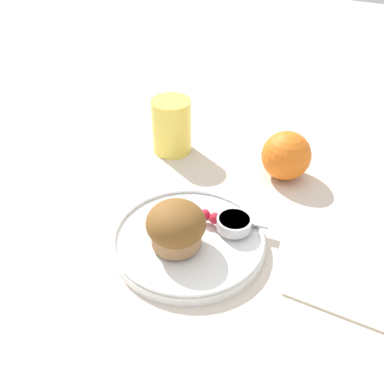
{
  "coord_description": "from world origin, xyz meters",
  "views": [
    {
      "loc": [
        0.22,
        -0.41,
        0.44
      ],
      "look_at": [
        -0.0,
        0.03,
        0.06
      ],
      "focal_mm": 40.0,
      "sensor_mm": 36.0,
      "label": 1
    }
  ],
  "objects_px": {
    "orange_fruit": "(286,156)",
    "juice_glass": "(172,126)",
    "muffin": "(176,226)",
    "butter_knife": "(218,213)"
  },
  "relations": [
    {
      "from": "muffin",
      "to": "butter_knife",
      "type": "distance_m",
      "value": 0.09
    },
    {
      "from": "muffin",
      "to": "juice_glass",
      "type": "bearing_deg",
      "value": 120.73
    },
    {
      "from": "muffin",
      "to": "orange_fruit",
      "type": "height_order",
      "value": "same"
    },
    {
      "from": "butter_knife",
      "to": "orange_fruit",
      "type": "height_order",
      "value": "orange_fruit"
    },
    {
      "from": "butter_knife",
      "to": "juice_glass",
      "type": "relative_size",
      "value": 1.52
    },
    {
      "from": "orange_fruit",
      "to": "juice_glass",
      "type": "bearing_deg",
      "value": -176.35
    },
    {
      "from": "juice_glass",
      "to": "orange_fruit",
      "type": "bearing_deg",
      "value": 3.65
    },
    {
      "from": "muffin",
      "to": "juice_glass",
      "type": "relative_size",
      "value": 0.8
    },
    {
      "from": "orange_fruit",
      "to": "butter_knife",
      "type": "bearing_deg",
      "value": -106.15
    },
    {
      "from": "muffin",
      "to": "orange_fruit",
      "type": "distance_m",
      "value": 0.26
    }
  ]
}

